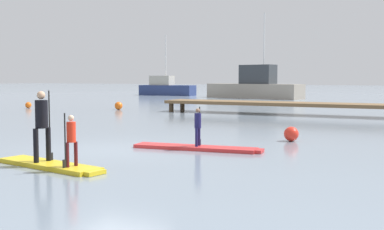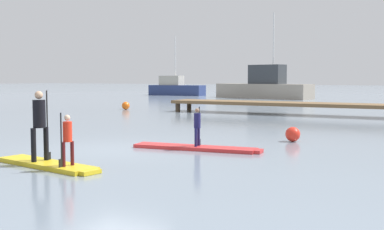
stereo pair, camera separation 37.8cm
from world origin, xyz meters
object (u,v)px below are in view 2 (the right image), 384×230
at_px(paddleboard_near, 197,148).
at_px(fishing_boat_green_midground, 264,87).
at_px(paddler_child_solo, 197,125).
at_px(paddleboard_far, 48,164).
at_px(mooring_buoy_far, 293,134).
at_px(motor_boat_small_navy, 176,88).
at_px(paddler_adult, 40,121).
at_px(mooring_buoy_near, 126,106).
at_px(mooring_buoy_mid, 37,105).
at_px(paddler_child_front, 67,137).

bearing_deg(paddleboard_near, fishing_boat_green_midground, 106.61).
relative_size(paddler_child_solo, paddleboard_far, 0.35).
xyz_separation_m(fishing_boat_green_midground, mooring_buoy_far, (11.90, -30.54, -0.88)).
height_order(paddleboard_near, motor_boat_small_navy, motor_boat_small_navy).
bearing_deg(paddleboard_near, paddleboard_far, -114.15).
bearing_deg(paddler_adult, paddleboard_far, -11.68).
height_order(paddleboard_near, mooring_buoy_near, mooring_buoy_near).
bearing_deg(paddler_adult, paddleboard_near, 62.10).
bearing_deg(mooring_buoy_far, mooring_buoy_near, 143.39).
height_order(mooring_buoy_near, mooring_buoy_far, mooring_buoy_near).
xyz_separation_m(paddleboard_near, mooring_buoy_mid, (-18.33, 11.97, 0.15)).
xyz_separation_m(paddleboard_near, fishing_boat_green_midground, (-10.00, 33.52, 1.06)).
height_order(paddler_adult, mooring_buoy_mid, paddler_adult).
bearing_deg(paddler_child_front, paddleboard_far, 168.62).
relative_size(paddler_child_front, mooring_buoy_far, 2.51).
height_order(fishing_boat_green_midground, mooring_buoy_mid, fishing_boat_green_midground).
xyz_separation_m(fishing_boat_green_midground, mooring_buoy_near, (-2.01, -20.21, -0.86)).
height_order(paddleboard_near, fishing_boat_green_midground, fishing_boat_green_midground).
distance_m(paddleboard_near, motor_boat_small_navy, 42.59).
bearing_deg(paddleboard_far, mooring_buoy_near, 120.60).
bearing_deg(paddler_child_solo, fishing_boat_green_midground, 106.64).
height_order(paddler_adult, fishing_boat_green_midground, fishing_boat_green_midground).
bearing_deg(paddleboard_near, paddler_adult, -117.90).
bearing_deg(paddleboard_near, paddler_child_front, -104.38).
distance_m(paddler_child_solo, mooring_buoy_far, 3.55).
xyz_separation_m(paddler_child_solo, motor_boat_small_navy, (-21.75, 36.60, 0.14)).
height_order(paddleboard_near, paddler_adult, paddler_adult).
bearing_deg(mooring_buoy_near, paddleboard_far, -59.40).
bearing_deg(mooring_buoy_mid, paddler_adult, -44.34).
bearing_deg(paddleboard_far, mooring_buoy_mid, 136.06).
bearing_deg(mooring_buoy_mid, paddler_child_front, -42.97).
bearing_deg(mooring_buoy_mid, fishing_boat_green_midground, 68.88).
relative_size(mooring_buoy_mid, mooring_buoy_far, 0.86).
height_order(paddleboard_far, mooring_buoy_far, mooring_buoy_far).
bearing_deg(motor_boat_small_navy, mooring_buoy_mid, -82.11).
bearing_deg(paddler_child_front, mooring_buoy_far, 67.43).
bearing_deg(mooring_buoy_mid, mooring_buoy_near, 12.02).
relative_size(paddler_adult, mooring_buoy_mid, 4.05).
relative_size(paddler_child_solo, motor_boat_small_navy, 0.16).
bearing_deg(motor_boat_small_navy, paddler_adult, -64.11).
height_order(paddleboard_near, paddleboard_far, same).
height_order(paddleboard_near, mooring_buoy_mid, mooring_buoy_mid).
height_order(paddler_child_front, mooring_buoy_near, paddler_child_front).
bearing_deg(paddler_child_solo, paddler_child_front, -104.50).
height_order(paddleboard_near, paddler_child_solo, paddler_child_solo).
relative_size(paddler_child_front, mooring_buoy_mid, 2.93).
bearing_deg(paddleboard_far, paddler_child_front, -11.38).
xyz_separation_m(paddleboard_far, motor_boat_small_navy, (-19.96, 40.58, 0.79)).
bearing_deg(paddler_child_solo, mooring_buoy_far, 57.63).
height_order(paddler_child_front, mooring_buoy_far, paddler_child_front).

